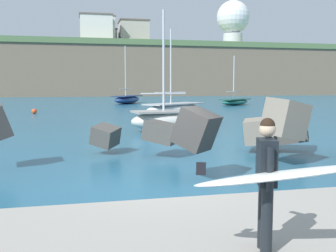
# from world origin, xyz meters

# --- Properties ---
(ground_plane) EXTENTS (400.00, 400.00, 0.00)m
(ground_plane) POSITION_xyz_m (0.00, 0.00, 0.00)
(ground_plane) COLOR #235B7A
(walkway_path) EXTENTS (48.00, 4.40, 0.24)m
(walkway_path) POSITION_xyz_m (0.00, -4.00, 0.12)
(walkway_path) COLOR #9E998E
(walkway_path) RESTS_ON ground
(breakwater_jetty) EXTENTS (30.68, 7.25, 2.56)m
(breakwater_jetty) POSITION_xyz_m (1.19, 1.68, 1.08)
(breakwater_jetty) COLOR #3D3A38
(breakwater_jetty) RESTS_ON ground
(surfer_with_board) EXTENTS (2.11, 1.42, 1.78)m
(surfer_with_board) POSITION_xyz_m (0.40, -4.57, 1.28)
(surfer_with_board) COLOR black
(surfer_with_board) RESTS_ON walkway_path
(boat_near_centre) EXTENTS (5.04, 6.58, 7.41)m
(boat_near_centre) POSITION_xyz_m (3.91, 41.66, 0.57)
(boat_near_centre) COLOR navy
(boat_near_centre) RESTS_ON ground
(boat_mid_left) EXTENTS (4.37, 2.34, 6.27)m
(boat_mid_left) POSITION_xyz_m (2.58, 10.91, 0.61)
(boat_mid_left) COLOR beige
(boat_mid_left) RESTS_ON ground
(boat_mid_centre) EXTENTS (5.45, 4.94, 5.89)m
(boat_mid_centre) POSITION_xyz_m (16.23, 34.98, 0.43)
(boat_mid_centre) COLOR #1E6656
(boat_mid_centre) RESTS_ON ground
(boat_far_centre) EXTENTS (6.20, 5.21, 6.88)m
(boat_far_centre) POSITION_xyz_m (5.52, 21.89, 0.52)
(boat_far_centre) COLOR white
(boat_far_centre) RESTS_ON ground
(mooring_buoy_inner) EXTENTS (0.44, 0.44, 0.44)m
(mooring_buoy_inner) POSITION_xyz_m (12.97, 16.86, 0.22)
(mooring_buoy_inner) COLOR yellow
(mooring_buoy_inner) RESTS_ON ground
(mooring_buoy_middle) EXTENTS (0.44, 0.44, 0.44)m
(mooring_buoy_middle) POSITION_xyz_m (-5.85, 25.35, 0.22)
(mooring_buoy_middle) COLOR #E54C1E
(mooring_buoy_middle) RESTS_ON ground
(headland_bluff) EXTENTS (110.48, 32.21, 12.07)m
(headland_bluff) POSITION_xyz_m (10.70, 89.03, 6.06)
(headland_bluff) COLOR #756651
(headland_bluff) RESTS_ON ground
(radar_dome) EXTENTS (7.93, 7.93, 10.75)m
(radar_dome) POSITION_xyz_m (34.52, 81.47, 18.28)
(radar_dome) COLOR silver
(radar_dome) RESTS_ON headland_bluff
(station_building_west) EXTENTS (7.89, 4.27, 6.28)m
(station_building_west) POSITION_xyz_m (2.24, 84.12, 15.23)
(station_building_west) COLOR silver
(station_building_west) RESTS_ON headland_bluff
(station_building_central) EXTENTS (6.58, 7.09, 4.12)m
(station_building_central) POSITION_xyz_m (3.75, 90.83, 14.15)
(station_building_central) COLOR #B2ADA3
(station_building_central) RESTS_ON headland_bluff
(station_building_east) EXTENTS (7.30, 6.31, 5.79)m
(station_building_east) POSITION_xyz_m (1.59, 80.39, 14.98)
(station_building_east) COLOR silver
(station_building_east) RESTS_ON headland_bluff
(station_building_annex) EXTENTS (7.24, 7.34, 6.11)m
(station_building_annex) POSITION_xyz_m (11.05, 88.40, 15.14)
(station_building_annex) COLOR #B2ADA3
(station_building_annex) RESTS_ON headland_bluff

